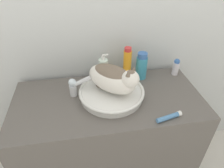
{
  "coord_description": "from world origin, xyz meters",
  "views": [
    {
      "loc": [
        -0.13,
        -0.64,
        1.64
      ],
      "look_at": [
        0.02,
        0.27,
        0.97
      ],
      "focal_mm": 32.0,
      "sensor_mm": 36.0,
      "label": 1
    }
  ],
  "objects_px": {
    "deodorant_stick": "(176,67)",
    "mouthwash_bottle": "(141,66)",
    "shampoo_bottle_tall": "(127,64)",
    "soap_pump_bottle": "(104,70)",
    "cream_tube": "(169,117)",
    "cat": "(113,77)",
    "faucet": "(75,86)"
  },
  "relations": [
    {
      "from": "cat",
      "to": "shampoo_bottle_tall",
      "type": "bearing_deg",
      "value": 100.21
    },
    {
      "from": "faucet",
      "to": "shampoo_bottle_tall",
      "type": "height_order",
      "value": "shampoo_bottle_tall"
    },
    {
      "from": "soap_pump_bottle",
      "to": "cream_tube",
      "type": "xyz_separation_m",
      "value": [
        0.29,
        -0.41,
        -0.07
      ]
    },
    {
      "from": "deodorant_stick",
      "to": "mouthwash_bottle",
      "type": "height_order",
      "value": "mouthwash_bottle"
    },
    {
      "from": "soap_pump_bottle",
      "to": "cream_tube",
      "type": "height_order",
      "value": "soap_pump_bottle"
    },
    {
      "from": "cat",
      "to": "deodorant_stick",
      "type": "xyz_separation_m",
      "value": [
        0.47,
        0.18,
        -0.08
      ]
    },
    {
      "from": "deodorant_stick",
      "to": "mouthwash_bottle",
      "type": "xyz_separation_m",
      "value": [
        -0.25,
        -0.0,
        0.03
      ]
    },
    {
      "from": "mouthwash_bottle",
      "to": "cream_tube",
      "type": "relative_size",
      "value": 1.23
    },
    {
      "from": "faucet",
      "to": "soap_pump_bottle",
      "type": "xyz_separation_m",
      "value": [
        0.19,
        0.12,
        0.01
      ]
    },
    {
      "from": "deodorant_stick",
      "to": "shampoo_bottle_tall",
      "type": "bearing_deg",
      "value": -180.0
    },
    {
      "from": "cat",
      "to": "mouthwash_bottle",
      "type": "height_order",
      "value": "cat"
    },
    {
      "from": "soap_pump_bottle",
      "to": "cream_tube",
      "type": "distance_m",
      "value": 0.51
    },
    {
      "from": "mouthwash_bottle",
      "to": "soap_pump_bottle",
      "type": "relative_size",
      "value": 0.94
    },
    {
      "from": "deodorant_stick",
      "to": "mouthwash_bottle",
      "type": "distance_m",
      "value": 0.25
    },
    {
      "from": "faucet",
      "to": "soap_pump_bottle",
      "type": "distance_m",
      "value": 0.23
    },
    {
      "from": "cat",
      "to": "cream_tube",
      "type": "distance_m",
      "value": 0.37
    },
    {
      "from": "soap_pump_bottle",
      "to": "deodorant_stick",
      "type": "bearing_deg",
      "value": 0.0
    },
    {
      "from": "mouthwash_bottle",
      "to": "soap_pump_bottle",
      "type": "distance_m",
      "value": 0.25
    },
    {
      "from": "faucet",
      "to": "soap_pump_bottle",
      "type": "bearing_deg",
      "value": 46.1
    },
    {
      "from": "faucet",
      "to": "cream_tube",
      "type": "relative_size",
      "value": 0.95
    },
    {
      "from": "mouthwash_bottle",
      "to": "cream_tube",
      "type": "bearing_deg",
      "value": -84.32
    },
    {
      "from": "cat",
      "to": "soap_pump_bottle",
      "type": "bearing_deg",
      "value": 144.54
    },
    {
      "from": "shampoo_bottle_tall",
      "to": "cat",
      "type": "bearing_deg",
      "value": -124.57
    },
    {
      "from": "soap_pump_bottle",
      "to": "shampoo_bottle_tall",
      "type": "bearing_deg",
      "value": -0.0
    },
    {
      "from": "cat",
      "to": "cream_tube",
      "type": "xyz_separation_m",
      "value": [
        0.26,
        -0.23,
        -0.13
      ]
    },
    {
      "from": "mouthwash_bottle",
      "to": "cream_tube",
      "type": "distance_m",
      "value": 0.42
    },
    {
      "from": "shampoo_bottle_tall",
      "to": "cream_tube",
      "type": "distance_m",
      "value": 0.44
    },
    {
      "from": "cat",
      "to": "shampoo_bottle_tall",
      "type": "relative_size",
      "value": 1.67
    },
    {
      "from": "faucet",
      "to": "cream_tube",
      "type": "xyz_separation_m",
      "value": [
        0.49,
        -0.28,
        -0.06
      ]
    },
    {
      "from": "cat",
      "to": "faucet",
      "type": "bearing_deg",
      "value": -149.84
    },
    {
      "from": "cat",
      "to": "soap_pump_bottle",
      "type": "distance_m",
      "value": 0.19
    },
    {
      "from": "mouthwash_bottle",
      "to": "deodorant_stick",
      "type": "bearing_deg",
      "value": 0.0
    }
  ]
}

